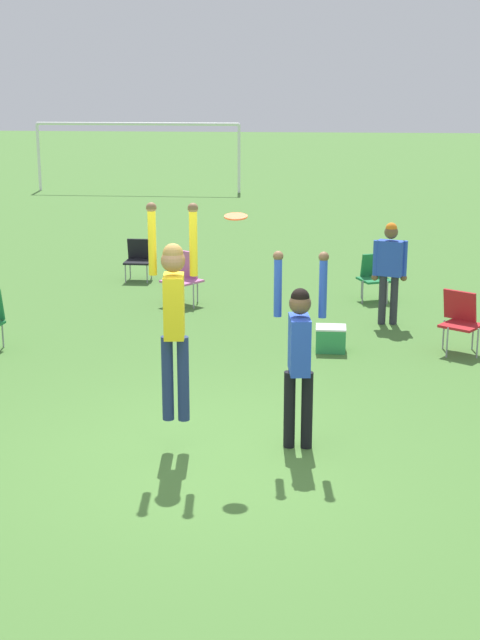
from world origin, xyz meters
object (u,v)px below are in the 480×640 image
cooler_box (331,339)px  camping_chair_3 (139,257)px  camping_chair_4 (375,274)px  person_spectator_near (390,265)px  frisbee (236,216)px  person_jumping (174,307)px  person_defending (299,346)px  camping_chair_1 (460,317)px  camping_chair_0 (183,274)px

cooler_box → camping_chair_3: bearing=129.9°
camping_chair_4 → person_spectator_near: bearing=71.7°
frisbee → cooler_box: bearing=74.3°
person_jumping → person_defending: person_jumping is taller
camping_chair_1 → frisbee: bearing=86.7°
person_spectator_near → camping_chair_3: bearing=168.2°
person_defending → cooler_box: size_ratio=4.90×
person_jumping → cooler_box: size_ratio=5.29×
person_jumping → camping_chair_4: 7.28m
camping_chair_0 → camping_chair_3: (-1.13, 1.80, -0.07)m
camping_chair_1 → camping_chair_3: camping_chair_1 is taller
person_defending → camping_chair_1: size_ratio=2.43×
camping_chair_3 → cooler_box: 5.71m
person_jumping → camping_chair_3: person_jumping is taller
frisbee → camping_chair_3: size_ratio=0.30×
person_defending → cooler_box: person_defending is taller
frisbee → person_jumping: bearing=-168.6°
camping_chair_4 → camping_chair_3: bearing=-38.6°
person_jumping → person_spectator_near: bearing=-32.8°
person_defending → camping_chair_0: person_defending is taller
camping_chair_3 → person_spectator_near: 5.38m
frisbee → cooler_box: size_ratio=0.54×
frisbee → camping_chair_4: 7.18m
camping_chair_1 → cooler_box: bearing=38.7°
camping_chair_3 → cooler_box: (3.66, -4.37, -0.27)m
camping_chair_1 → cooler_box: camping_chair_1 is taller
person_jumping → frisbee: person_jumping is taller
camping_chair_4 → person_spectator_near: person_spectator_near is taller
person_defending → camping_chair_4: (1.11, 6.65, -0.64)m
camping_chair_4 → person_spectator_near: size_ratio=0.50×
person_defending → person_spectator_near: person_defending is taller
person_jumping → camping_chair_3: (-2.05, 8.02, -1.07)m
cooler_box → person_spectator_near: bearing=59.9°
camping_chair_3 → person_spectator_near: (4.55, -2.83, 0.50)m
person_jumping → camping_chair_1: size_ratio=2.63×
person_defending → camping_chair_1: person_defending is taller
person_defending → person_jumping: bearing=-90.0°
person_defending → camping_chair_1: (2.16, 3.64, -0.60)m
person_jumping → camping_chair_1: bearing=-49.0°
camping_chair_0 → camping_chair_1: 4.96m
camping_chair_1 → cooler_box: size_ratio=2.01×
camping_chair_4 → person_spectator_near: 1.69m
camping_chair_3 → person_jumping: bearing=104.6°
person_jumping → person_spectator_near: size_ratio=1.40×
camping_chair_0 → person_spectator_near: size_ratio=0.56×
person_jumping → camping_chair_4: person_jumping is taller
camping_chair_1 → person_spectator_near: 1.73m
camping_chair_4 → camping_chair_0: bearing=-13.0°
camping_chair_1 → person_jumping: bearing=82.1°
person_spectator_near → cooler_box: bearing=-100.0°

